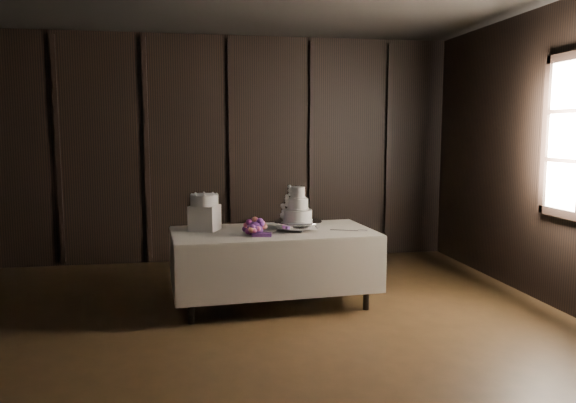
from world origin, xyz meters
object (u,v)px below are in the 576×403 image
(display_table, at_px, (273,264))
(small_cake, at_px, (204,200))
(wedding_cake, at_px, (296,208))
(box_pedestal, at_px, (205,218))
(cake_stand, at_px, (298,225))
(bouquet, at_px, (255,227))

(display_table, xyz_separation_m, small_cake, (-0.67, 0.15, 0.65))
(wedding_cake, bearing_deg, box_pedestal, -176.88)
(display_table, relative_size, wedding_cake, 6.00)
(cake_stand, xyz_separation_m, box_pedestal, (-0.92, 0.14, 0.08))
(cake_stand, distance_m, box_pedestal, 0.93)
(display_table, relative_size, small_cake, 7.41)
(display_table, height_order, wedding_cake, wedding_cake)
(display_table, height_order, bouquet, bouquet)
(bouquet, xyz_separation_m, small_cake, (-0.47, 0.30, 0.24))
(display_table, bearing_deg, bouquet, -145.76)
(display_table, height_order, box_pedestal, box_pedestal)
(cake_stand, relative_size, box_pedestal, 1.86)
(display_table, xyz_separation_m, box_pedestal, (-0.67, 0.15, 0.47))
(cake_stand, bearing_deg, display_table, -178.33)
(small_cake, bearing_deg, bouquet, -32.92)
(wedding_cake, distance_m, box_pedestal, 0.91)
(bouquet, bearing_deg, wedding_cake, 19.44)
(display_table, distance_m, bouquet, 0.48)
(bouquet, bearing_deg, box_pedestal, 147.08)
(bouquet, bearing_deg, display_table, 38.21)
(cake_stand, bearing_deg, box_pedestal, 171.31)
(display_table, xyz_separation_m, cake_stand, (0.25, 0.01, 0.39))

